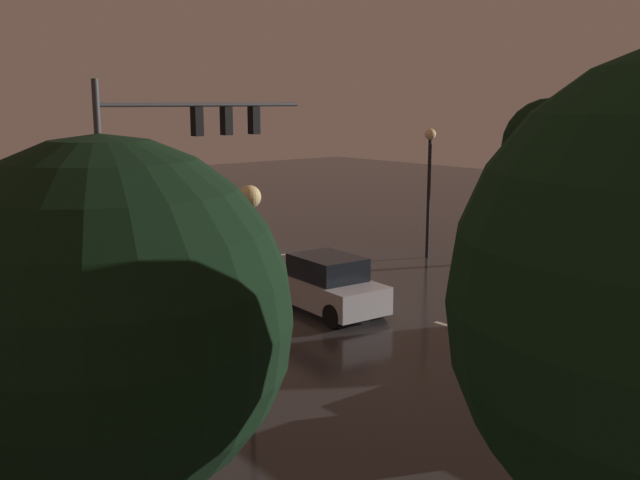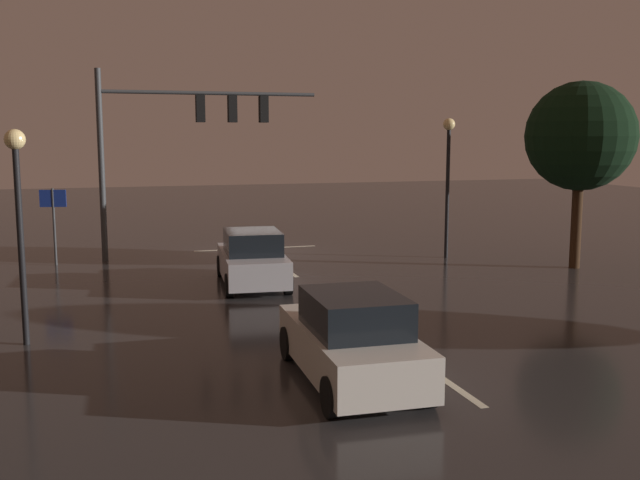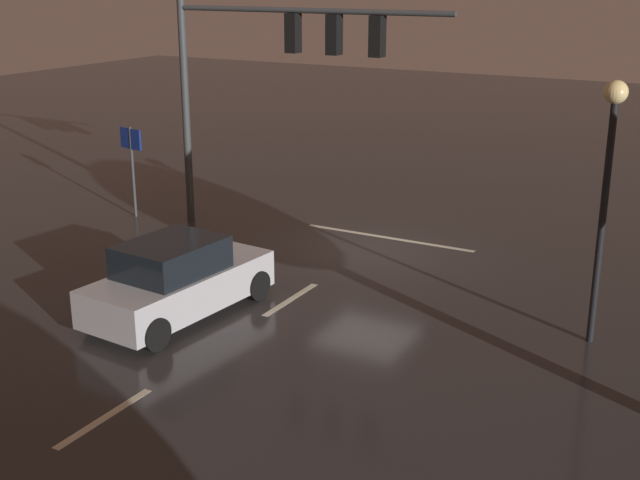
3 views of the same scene
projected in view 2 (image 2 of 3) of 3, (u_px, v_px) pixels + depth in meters
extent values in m
plane|color=#2D2B2B|center=(263.00, 253.00, 28.46)|extent=(80.00, 80.00, 0.00)
cylinder|color=#383A3D|center=(101.00, 166.00, 26.31)|extent=(0.22, 0.22, 6.90)
cylinder|color=#383A3D|center=(211.00, 93.00, 27.10)|extent=(7.99, 0.14, 0.14)
cube|color=black|center=(200.00, 109.00, 27.06)|extent=(0.32, 0.36, 1.00)
sphere|color=black|center=(199.00, 100.00, 27.19)|extent=(0.20, 0.20, 0.20)
sphere|color=black|center=(200.00, 109.00, 27.24)|extent=(0.20, 0.20, 0.20)
sphere|color=#19F24C|center=(200.00, 117.00, 27.29)|extent=(0.20, 0.20, 0.20)
cube|color=black|center=(232.00, 109.00, 27.41)|extent=(0.32, 0.36, 1.00)
sphere|color=black|center=(231.00, 100.00, 27.54)|extent=(0.20, 0.20, 0.20)
sphere|color=black|center=(231.00, 109.00, 27.59)|extent=(0.20, 0.20, 0.20)
sphere|color=#19F24C|center=(232.00, 118.00, 27.63)|extent=(0.20, 0.20, 0.20)
cube|color=black|center=(264.00, 109.00, 27.76)|extent=(0.32, 0.36, 1.00)
sphere|color=black|center=(262.00, 101.00, 27.89)|extent=(0.20, 0.20, 0.20)
sphere|color=black|center=(262.00, 109.00, 27.94)|extent=(0.20, 0.20, 0.20)
sphere|color=#19F24C|center=(263.00, 118.00, 27.98)|extent=(0.20, 0.20, 0.20)
cube|color=beige|center=(288.00, 271.00, 24.67)|extent=(0.16, 2.20, 0.01)
cube|color=beige|center=(347.00, 312.00, 18.99)|extent=(0.16, 2.20, 0.01)
cube|color=beige|center=(454.00, 387.00, 13.31)|extent=(0.16, 2.20, 0.01)
cube|color=beige|center=(256.00, 248.00, 29.64)|extent=(5.00, 0.16, 0.01)
cube|color=#B7B7BC|center=(252.00, 265.00, 22.33)|extent=(2.18, 4.44, 0.80)
cube|color=black|center=(253.00, 242.00, 22.03)|extent=(1.78, 2.23, 0.68)
cylinder|color=black|center=(221.00, 266.00, 23.75)|extent=(0.28, 0.70, 0.68)
cylinder|color=black|center=(272.00, 264.00, 24.09)|extent=(0.28, 0.70, 0.68)
cylinder|color=black|center=(229.00, 285.00, 20.65)|extent=(0.28, 0.70, 0.68)
cylinder|color=black|center=(288.00, 283.00, 20.99)|extent=(0.28, 0.70, 0.68)
sphere|color=#F9EFC6|center=(225.00, 253.00, 24.24)|extent=(0.20, 0.20, 0.20)
sphere|color=#F9EFC6|center=(264.00, 252.00, 24.51)|extent=(0.20, 0.20, 0.20)
cube|color=silver|center=(351.00, 349.00, 13.55)|extent=(1.94, 4.36, 0.80)
cube|color=black|center=(355.00, 312.00, 13.25)|extent=(1.67, 2.15, 0.68)
cylinder|color=black|center=(288.00, 343.00, 14.90)|extent=(0.24, 0.69, 0.68)
cylinder|color=black|center=(366.00, 337.00, 15.33)|extent=(0.24, 0.69, 0.68)
cylinder|color=black|center=(331.00, 397.00, 11.84)|extent=(0.24, 0.69, 0.68)
cylinder|color=black|center=(427.00, 388.00, 12.27)|extent=(0.24, 0.69, 0.68)
sphere|color=#F9EFC6|center=(291.00, 321.00, 15.40)|extent=(0.20, 0.20, 0.20)
sphere|color=#F9EFC6|center=(350.00, 317.00, 15.73)|extent=(0.20, 0.20, 0.20)
cylinder|color=black|center=(447.00, 194.00, 27.12)|extent=(0.14, 0.14, 4.77)
sphere|color=#F9D88C|center=(449.00, 124.00, 26.76)|extent=(0.44, 0.44, 0.44)
cylinder|color=black|center=(21.00, 248.00, 15.71)|extent=(0.14, 0.14, 4.27)
sphere|color=#F9D88C|center=(15.00, 139.00, 15.39)|extent=(0.44, 0.44, 0.44)
cylinder|color=#383A3D|center=(54.00, 227.00, 25.62)|extent=(0.09, 0.09, 2.72)
cube|color=navy|center=(53.00, 198.00, 25.48)|extent=(0.89, 0.24, 0.60)
cylinder|color=#382314|center=(576.00, 223.00, 25.09)|extent=(0.36, 0.36, 3.13)
sphere|color=black|center=(581.00, 136.00, 24.68)|extent=(3.69, 3.69, 3.69)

